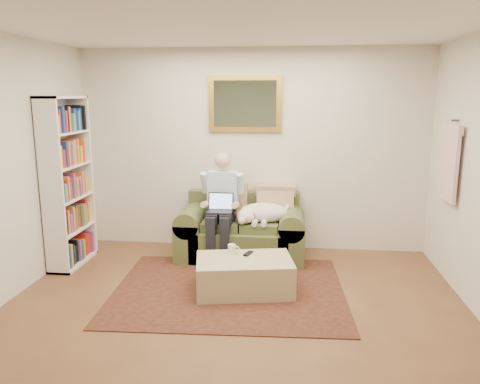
% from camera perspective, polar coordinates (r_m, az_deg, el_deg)
% --- Properties ---
extents(room_shell, '(4.51, 5.00, 2.61)m').
position_cam_1_polar(room_shell, '(4.00, -1.24, 1.51)').
color(room_shell, brown).
rests_on(room_shell, ground).
extents(rug, '(2.48, 2.02, 0.01)m').
position_cam_1_polar(rug, '(5.02, -1.35, -11.79)').
color(rug, black).
rests_on(rug, room_shell).
extents(sofa, '(1.57, 0.80, 0.94)m').
position_cam_1_polar(sofa, '(5.91, 0.18, -5.35)').
color(sofa, '#4F5D31').
rests_on(sofa, room_shell).
extents(seated_man, '(0.52, 0.74, 1.32)m').
position_cam_1_polar(seated_man, '(5.70, -2.33, -1.96)').
color(seated_man, '#8CC2D8').
rests_on(seated_man, sofa).
extents(laptop, '(0.30, 0.24, 0.22)m').
position_cam_1_polar(laptop, '(5.63, -2.43, -1.79)').
color(laptop, black).
rests_on(laptop, seated_man).
extents(sleeping_dog, '(0.65, 0.41, 0.24)m').
position_cam_1_polar(sleeping_dog, '(5.72, 2.89, -2.53)').
color(sleeping_dog, white).
rests_on(sleeping_dog, sofa).
extents(ottoman, '(1.08, 0.79, 0.36)m').
position_cam_1_polar(ottoman, '(4.92, 0.52, -10.11)').
color(ottoman, '#C7B884').
rests_on(ottoman, room_shell).
extents(coffee_mug, '(0.08, 0.08, 0.10)m').
position_cam_1_polar(coffee_mug, '(5.00, -1.00, -6.97)').
color(coffee_mug, white).
rests_on(coffee_mug, ottoman).
extents(tv_remote, '(0.10, 0.16, 0.02)m').
position_cam_1_polar(tv_remote, '(4.99, 0.99, -7.51)').
color(tv_remote, black).
rests_on(tv_remote, ottoman).
extents(bookshelf, '(0.28, 0.80, 2.00)m').
position_cam_1_polar(bookshelf, '(5.87, -20.28, 1.11)').
color(bookshelf, white).
rests_on(bookshelf, room_shell).
extents(wall_mirror, '(0.94, 0.04, 0.72)m').
position_cam_1_polar(wall_mirror, '(6.05, 0.61, 10.72)').
color(wall_mirror, gold).
rests_on(wall_mirror, room_shell).
extents(hanging_shirt, '(0.06, 0.52, 0.90)m').
position_cam_1_polar(hanging_shirt, '(5.45, 24.21, 3.76)').
color(hanging_shirt, beige).
rests_on(hanging_shirt, room_shell).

